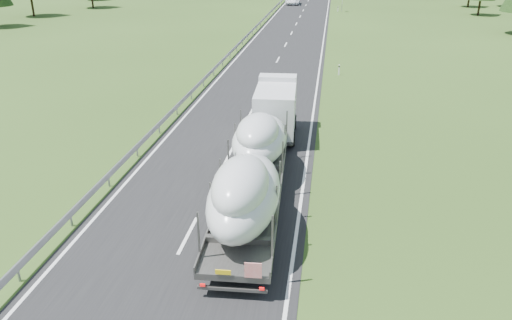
# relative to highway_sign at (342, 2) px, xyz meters

# --- Properties ---
(ground) EXTENTS (400.00, 400.00, 0.00)m
(ground) POSITION_rel_highway_sign_xyz_m (-7.20, -80.00, -1.81)
(ground) COLOR #2A4316
(ground) RESTS_ON ground
(road_surface) EXTENTS (10.00, 400.00, 0.02)m
(road_surface) POSITION_rel_highway_sign_xyz_m (-7.20, 20.00, -1.80)
(road_surface) COLOR black
(road_surface) RESTS_ON ground
(highway_sign) EXTENTS (0.08, 0.90, 2.60)m
(highway_sign) POSITION_rel_highway_sign_xyz_m (0.00, 0.00, 0.00)
(highway_sign) COLOR slate
(highway_sign) RESTS_ON ground
(boat_truck) EXTENTS (3.36, 19.17, 4.03)m
(boat_truck) POSITION_rel_highway_sign_xyz_m (-4.84, -75.13, 0.32)
(boat_truck) COLOR silver
(boat_truck) RESTS_ON ground
(distant_van) EXTENTS (3.04, 6.26, 1.72)m
(distant_van) POSITION_rel_highway_sign_xyz_m (-10.01, 11.06, -0.95)
(distant_van) COLOR white
(distant_van) RESTS_ON ground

